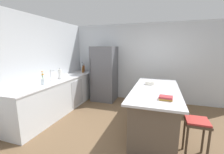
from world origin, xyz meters
The scene contains 16 objects.
ground_plane centered at (0.00, 0.00, 0.00)m, with size 7.20×7.20×0.00m, color brown.
wall_rear centered at (0.00, 2.25, 1.30)m, with size 6.00×0.10×2.60m, color silver.
wall_left centered at (-2.45, 0.00, 1.30)m, with size 0.10×6.00×2.60m, color silver.
counter_run_left centered at (-2.09, 0.50, 0.47)m, with size 0.65×3.23×0.94m.
kitchen_island centered at (0.53, 0.33, 0.47)m, with size 0.97×2.23×0.93m.
refrigerator centered at (-1.24, 1.83, 0.92)m, with size 0.78×0.77×1.85m.
bar_stool centered at (1.22, -0.40, 0.54)m, with size 0.36×0.36×0.67m.
sink_faucet centered at (-2.13, 0.25, 1.10)m, with size 0.15×0.05×0.30m.
flower_vase centered at (-2.04, -0.15, 1.03)m, with size 0.09×0.09×0.33m.
paper_towel_roll centered at (-2.09, 0.56, 1.07)m, with size 0.14×0.14×0.31m.
vinegar_bottle centered at (-2.12, 2.00, 1.05)m, with size 0.05×0.05×0.29m.
hot_sauce_bottle centered at (-2.11, 1.90, 1.03)m, with size 0.05×0.05×0.23m.
soda_bottle centered at (-2.08, 1.81, 1.09)m, with size 0.07×0.07×0.36m.
whiskey_bottle centered at (-2.01, 1.72, 1.04)m, with size 0.08×0.08×0.27m.
cookbook_stack centered at (0.72, -0.34, 0.96)m, with size 0.24×0.19×0.06m.
mixing_bowl centered at (0.37, 0.70, 0.97)m, with size 0.22×0.22×0.08m.
Camera 1 is at (0.61, -2.95, 1.80)m, focal length 24.08 mm.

